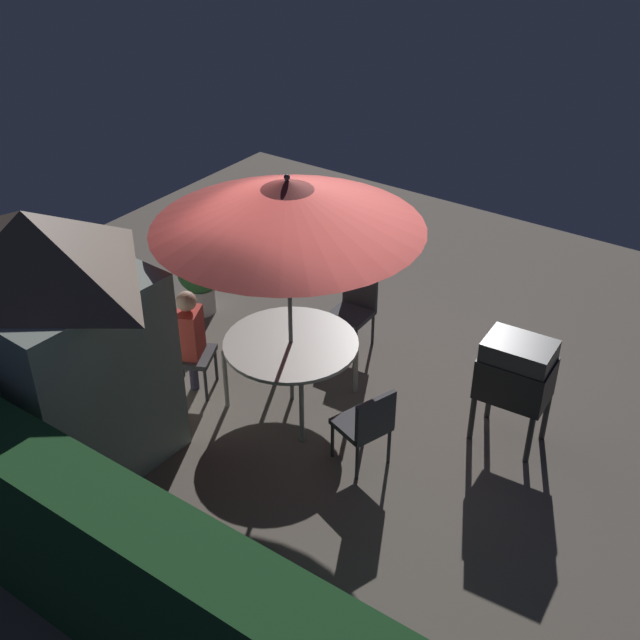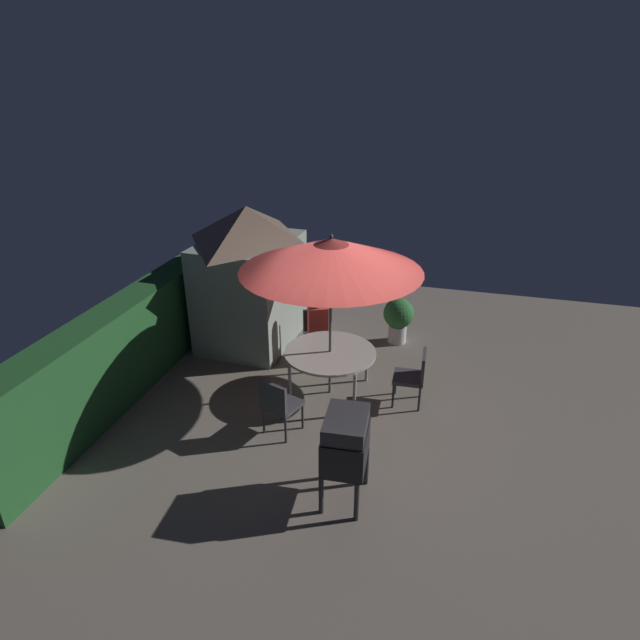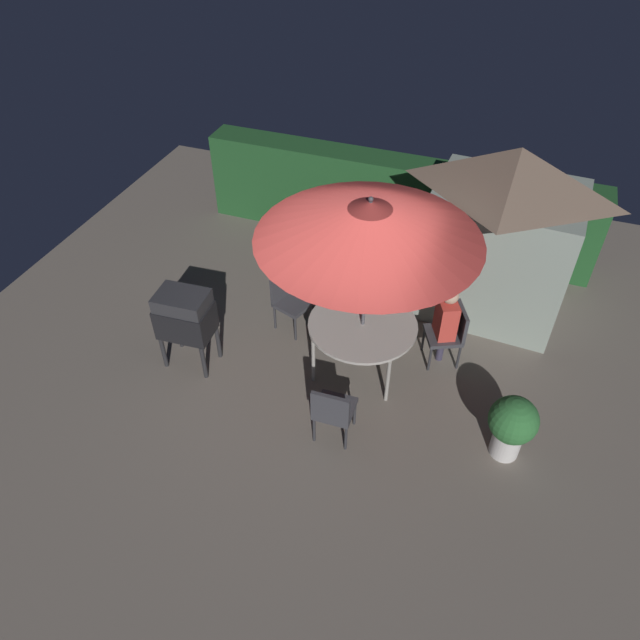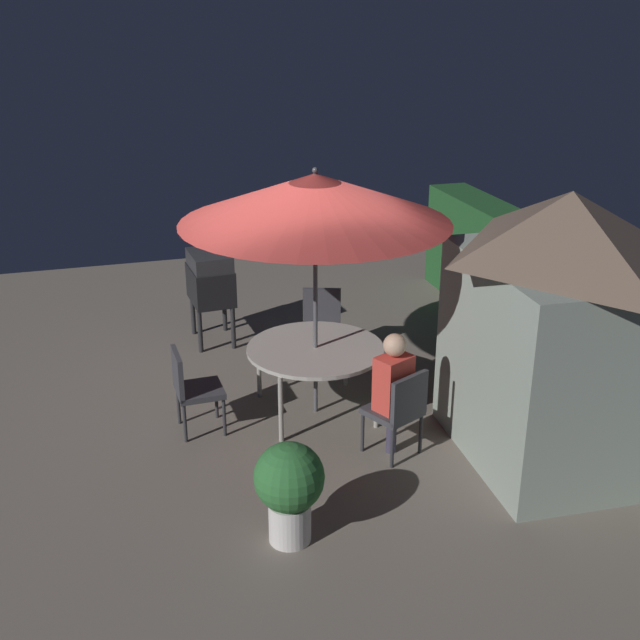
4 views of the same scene
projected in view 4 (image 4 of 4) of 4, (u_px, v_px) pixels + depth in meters
ground_plane at (278, 399)px, 8.93m from camera, size 11.00×11.00×0.00m
hedge_backdrop at (561, 304)px, 9.57m from camera, size 6.66×0.58×1.52m
garden_shed at (557, 328)px, 7.38m from camera, size 2.19×1.74×2.61m
patio_table at (316, 352)px, 8.41m from camera, size 1.45×1.45×0.76m
patio_umbrella at (315, 198)px, 7.79m from camera, size 2.71×2.71×2.65m
bbq_grill at (210, 279)px, 10.13m from camera, size 0.73×0.54×1.20m
chair_near_shed at (399, 408)px, 7.64m from camera, size 0.62×0.61×0.90m
chair_far_side at (321, 321)px, 9.69m from camera, size 0.59×0.59×0.90m
chair_toward_hedge at (191, 385)px, 8.09m from camera, size 0.48×0.48×0.90m
potted_plant_by_shed at (289, 486)px, 6.42m from camera, size 0.58×0.58×0.89m
person_in_red at (393, 380)px, 7.60m from camera, size 0.36×0.41×1.26m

